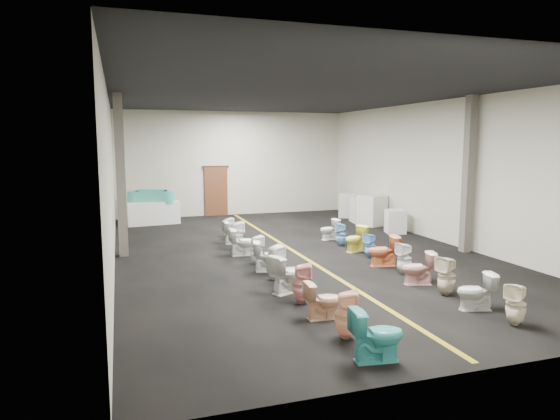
{
  "coord_description": "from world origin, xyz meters",
  "views": [
    {
      "loc": [
        -4.81,
        -13.43,
        3.18
      ],
      "look_at": [
        -0.12,
        1.0,
        1.11
      ],
      "focal_mm": 32.0,
      "sensor_mm": 36.0,
      "label": 1
    }
  ],
  "objects_px": {
    "toilet_left_10": "(234,232)",
    "toilet_left_2": "(323,300)",
    "toilet_left_9": "(237,236)",
    "toilet_left_11": "(228,228)",
    "toilet_left_0": "(377,335)",
    "toilet_right_0": "(516,304)",
    "toilet_left_1": "(346,315)",
    "toilet_left_6": "(268,256)",
    "bathtub": "(152,197)",
    "toilet_left_5": "(275,263)",
    "toilet_right_5": "(383,251)",
    "toilet_right_4": "(404,259)",
    "toilet_right_1": "(476,291)",
    "toilet_right_3": "(418,268)",
    "toilet_left_4": "(287,273)",
    "display_table": "(152,213)",
    "appliance_crate_c": "(362,210)",
    "toilet_right_6": "(370,245)",
    "toilet_left_8": "(243,242)",
    "toilet_right_2": "(447,276)",
    "toilet_right_9": "(329,229)",
    "appliance_crate_d": "(347,206)",
    "toilet_left_7": "(257,249)",
    "appliance_crate_b": "(372,210)",
    "appliance_crate_a": "(395,221)",
    "toilet_right_8": "(341,234)",
    "toilet_left_3": "(302,284)",
    "toilet_right_7": "(356,239)"
  },
  "relations": [
    {
      "from": "toilet_left_10",
      "to": "toilet_left_2",
      "type": "bearing_deg",
      "value": 178.85
    },
    {
      "from": "toilet_left_9",
      "to": "toilet_left_11",
      "type": "relative_size",
      "value": 1.25
    },
    {
      "from": "toilet_left_0",
      "to": "toilet_right_0",
      "type": "height_order",
      "value": "toilet_left_0"
    },
    {
      "from": "toilet_left_1",
      "to": "toilet_left_6",
      "type": "distance_m",
      "value": 4.47
    },
    {
      "from": "bathtub",
      "to": "toilet_left_5",
      "type": "relative_size",
      "value": 2.22
    },
    {
      "from": "toilet_left_5",
      "to": "toilet_right_5",
      "type": "height_order",
      "value": "toilet_left_5"
    },
    {
      "from": "toilet_left_0",
      "to": "toilet_right_4",
      "type": "bearing_deg",
      "value": -29.32
    },
    {
      "from": "toilet_right_0",
      "to": "toilet_right_1",
      "type": "xyz_separation_m",
      "value": [
        -0.12,
        0.88,
        -0.02
      ]
    },
    {
      "from": "toilet_left_6",
      "to": "toilet_right_3",
      "type": "bearing_deg",
      "value": -113.32
    },
    {
      "from": "toilet_left_4",
      "to": "display_table",
      "type": "bearing_deg",
      "value": -11.89
    },
    {
      "from": "appliance_crate_c",
      "to": "toilet_left_0",
      "type": "xyz_separation_m",
      "value": [
        -5.73,
        -11.55,
        -0.08
      ]
    },
    {
      "from": "toilet_left_2",
      "to": "toilet_left_5",
      "type": "distance_m",
      "value": 2.72
    },
    {
      "from": "appliance_crate_c",
      "to": "toilet_right_6",
      "type": "relative_size",
      "value": 1.38
    },
    {
      "from": "toilet_left_10",
      "to": "toilet_right_5",
      "type": "height_order",
      "value": "toilet_right_5"
    },
    {
      "from": "appliance_crate_c",
      "to": "toilet_right_3",
      "type": "height_order",
      "value": "appliance_crate_c"
    },
    {
      "from": "toilet_left_5",
      "to": "toilet_left_8",
      "type": "xyz_separation_m",
      "value": [
        -0.11,
        2.71,
        -0.03
      ]
    },
    {
      "from": "toilet_left_2",
      "to": "toilet_right_0",
      "type": "distance_m",
      "value": 3.35
    },
    {
      "from": "toilet_right_1",
      "to": "toilet_right_5",
      "type": "height_order",
      "value": "toilet_right_5"
    },
    {
      "from": "toilet_left_11",
      "to": "toilet_right_2",
      "type": "distance_m",
      "value": 8.12
    },
    {
      "from": "bathtub",
      "to": "toilet_right_2",
      "type": "distance_m",
      "value": 12.56
    },
    {
      "from": "toilet_left_1",
      "to": "toilet_left_9",
      "type": "distance_m",
      "value": 7.15
    },
    {
      "from": "toilet_right_4",
      "to": "toilet_right_9",
      "type": "relative_size",
      "value": 1.16
    },
    {
      "from": "toilet_left_5",
      "to": "toilet_right_0",
      "type": "bearing_deg",
      "value": -162.73
    },
    {
      "from": "appliance_crate_c",
      "to": "toilet_left_8",
      "type": "relative_size",
      "value": 1.24
    },
    {
      "from": "appliance_crate_d",
      "to": "toilet_left_7",
      "type": "bearing_deg",
      "value": -130.96
    },
    {
      "from": "toilet_left_8",
      "to": "appliance_crate_b",
      "type": "bearing_deg",
      "value": -57.43
    },
    {
      "from": "toilet_left_10",
      "to": "toilet_right_2",
      "type": "relative_size",
      "value": 0.87
    },
    {
      "from": "appliance_crate_a",
      "to": "toilet_left_9",
      "type": "xyz_separation_m",
      "value": [
        -5.94,
        -0.99,
        0.02
      ]
    },
    {
      "from": "appliance_crate_d",
      "to": "toilet_right_0",
      "type": "distance_m",
      "value": 12.74
    },
    {
      "from": "toilet_left_6",
      "to": "toilet_right_9",
      "type": "xyz_separation_m",
      "value": [
        3.07,
        3.27,
        -0.04
      ]
    },
    {
      "from": "toilet_right_2",
      "to": "toilet_right_4",
      "type": "height_order",
      "value": "toilet_right_2"
    },
    {
      "from": "toilet_left_6",
      "to": "toilet_right_8",
      "type": "height_order",
      "value": "toilet_left_6"
    },
    {
      "from": "toilet_left_5",
      "to": "toilet_left_11",
      "type": "relative_size",
      "value": 1.21
    },
    {
      "from": "toilet_right_1",
      "to": "toilet_right_3",
      "type": "bearing_deg",
      "value": -162.92
    },
    {
      "from": "toilet_left_1",
      "to": "toilet_right_6",
      "type": "height_order",
      "value": "toilet_left_1"
    },
    {
      "from": "toilet_right_0",
      "to": "toilet_right_5",
      "type": "bearing_deg",
      "value": 156.3
    },
    {
      "from": "toilet_left_1",
      "to": "toilet_right_8",
      "type": "height_order",
      "value": "toilet_left_1"
    },
    {
      "from": "toilet_left_8",
      "to": "toilet_left_3",
      "type": "bearing_deg",
      "value": -176.46
    },
    {
      "from": "toilet_left_1",
      "to": "toilet_right_1",
      "type": "height_order",
      "value": "toilet_left_1"
    },
    {
      "from": "toilet_right_6",
      "to": "toilet_right_7",
      "type": "distance_m",
      "value": 0.82
    },
    {
      "from": "bathtub",
      "to": "toilet_left_8",
      "type": "distance_m",
      "value": 6.83
    },
    {
      "from": "appliance_crate_b",
      "to": "toilet_left_4",
      "type": "bearing_deg",
      "value": -129.29
    },
    {
      "from": "appliance_crate_c",
      "to": "toilet_right_0",
      "type": "xyz_separation_m",
      "value": [
        -2.71,
        -11.02,
        -0.1
      ]
    },
    {
      "from": "toilet_right_0",
      "to": "toilet_right_3",
      "type": "height_order",
      "value": "toilet_right_0"
    },
    {
      "from": "appliance_crate_a",
      "to": "toilet_right_4",
      "type": "xyz_separation_m",
      "value": [
        -2.72,
        -4.96,
        -0.02
      ]
    },
    {
      "from": "toilet_left_0",
      "to": "toilet_right_0",
      "type": "bearing_deg",
      "value": -72.94
    },
    {
      "from": "display_table",
      "to": "toilet_right_3",
      "type": "distance_m",
      "value": 11.71
    },
    {
      "from": "toilet_right_6",
      "to": "toilet_left_10",
      "type": "bearing_deg",
      "value": -153.91
    },
    {
      "from": "toilet_left_3",
      "to": "toilet_right_9",
      "type": "distance_m",
      "value": 6.65
    },
    {
      "from": "appliance_crate_a",
      "to": "appliance_crate_b",
      "type": "height_order",
      "value": "appliance_crate_b"
    }
  ]
}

